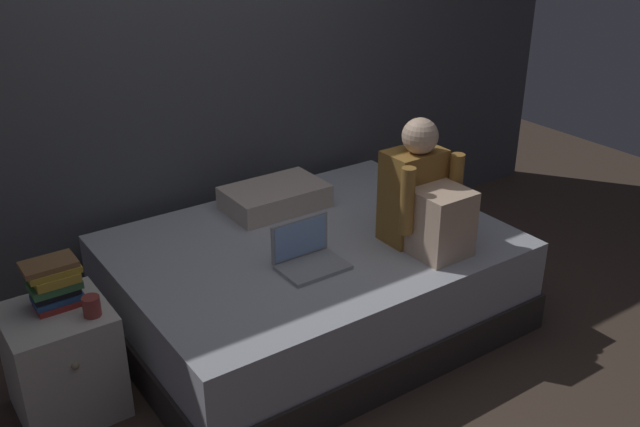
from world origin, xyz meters
The scene contains 9 objects.
ground_plane centered at (0.00, 0.00, 0.00)m, with size 8.00×8.00×0.00m, color #47382D.
wall_back centered at (0.00, 1.20, 1.35)m, with size 5.60×0.10×2.70m, color #4C4F54.
bed centered at (0.20, 0.30, 0.25)m, with size 2.00×1.50×0.51m.
nightstand centered at (-1.10, 0.35, 0.26)m, with size 0.44×0.46×0.52m.
person_sitting centered at (0.64, -0.06, 0.76)m, with size 0.39×0.44×0.66m.
laptop centered at (0.04, 0.09, 0.57)m, with size 0.32×0.23×0.22m.
pillow centered at (0.26, 0.75, 0.58)m, with size 0.56×0.36×0.13m, color beige.
book_stack centered at (-1.07, 0.40, 0.63)m, with size 0.23×0.17×0.21m.
mug centered at (-0.97, 0.23, 0.57)m, with size 0.08×0.08×0.09m, color #933833.
Camera 1 is at (-1.64, -2.44, 2.21)m, focal length 40.16 mm.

